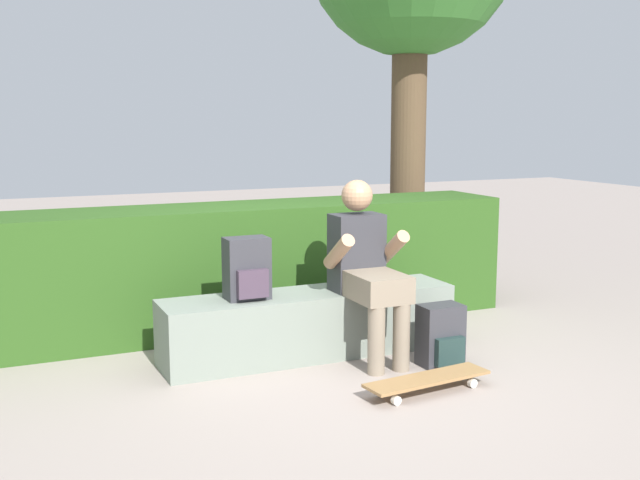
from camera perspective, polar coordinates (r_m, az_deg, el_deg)
name	(u,v)px	position (r m, az deg, el deg)	size (l,w,h in m)	color
ground_plane	(334,372)	(4.92, 1.07, -9.82)	(24.00, 24.00, 0.00)	gray
bench_main	(310,324)	(5.20, -0.79, -6.25)	(2.01, 0.45, 0.44)	gray
person_skater	(366,265)	(5.05, 3.47, -1.84)	(0.49, 0.62, 1.19)	#333338
skateboard_near_person	(428,380)	(4.61, 8.00, -10.25)	(0.82, 0.28, 0.09)	olive
backpack_on_bench	(247,269)	(4.95, -5.43, -2.20)	(0.28, 0.23, 0.40)	#333338
backpack_on_ground	(441,336)	(5.07, 9.00, -7.08)	(0.28, 0.23, 0.40)	#333338
hedge_row	(224,267)	(5.87, -7.14, -2.04)	(4.54, 0.70, 0.94)	#294E19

